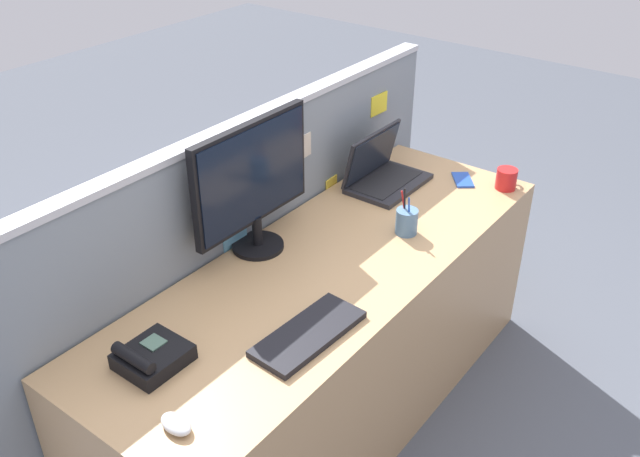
# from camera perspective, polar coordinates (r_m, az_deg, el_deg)

# --- Properties ---
(ground_plane) EXTENTS (10.00, 10.00, 0.00)m
(ground_plane) POSITION_cam_1_polar(r_m,az_deg,el_deg) (2.92, 0.81, -14.77)
(ground_plane) COLOR #4C515B
(desk) EXTENTS (2.00, 0.68, 0.73)m
(desk) POSITION_cam_1_polar(r_m,az_deg,el_deg) (2.67, 0.87, -9.30)
(desk) COLOR tan
(desk) RESTS_ON ground_plane
(cubicle_divider) EXTENTS (2.27, 0.08, 1.18)m
(cubicle_divider) POSITION_cam_1_polar(r_m,az_deg,el_deg) (2.73, -5.53, -2.48)
(cubicle_divider) COLOR gray
(cubicle_divider) RESTS_ON ground_plane
(desktop_monitor) EXTENTS (0.54, 0.19, 0.48)m
(desktop_monitor) POSITION_cam_1_polar(r_m,az_deg,el_deg) (2.41, -5.56, 4.00)
(desktop_monitor) COLOR black
(desktop_monitor) RESTS_ON desk
(laptop) EXTENTS (0.36, 0.24, 0.23)m
(laptop) POSITION_cam_1_polar(r_m,az_deg,el_deg) (2.95, 5.10, 4.72)
(laptop) COLOR #232328
(laptop) RESTS_ON desk
(desk_phone) EXTENTS (0.19, 0.17, 0.09)m
(desk_phone) POSITION_cam_1_polar(r_m,az_deg,el_deg) (2.07, -13.71, -10.22)
(desk_phone) COLOR black
(desk_phone) RESTS_ON desk
(keyboard_main) EXTENTS (0.38, 0.18, 0.02)m
(keyboard_main) POSITION_cam_1_polar(r_m,az_deg,el_deg) (2.12, -0.95, -8.64)
(keyboard_main) COLOR black
(keyboard_main) RESTS_ON desk
(computer_mouse_right_hand) EXTENTS (0.07, 0.10, 0.03)m
(computer_mouse_right_hand) POSITION_cam_1_polar(r_m,az_deg,el_deg) (1.88, -11.76, -15.46)
(computer_mouse_right_hand) COLOR silver
(computer_mouse_right_hand) RESTS_ON desk
(pen_cup) EXTENTS (0.08, 0.08, 0.19)m
(pen_cup) POSITION_cam_1_polar(r_m,az_deg,el_deg) (2.61, 7.14, 0.60)
(pen_cup) COLOR #4C7093
(pen_cup) RESTS_ON desk
(cell_phone_blue_case) EXTENTS (0.15, 0.14, 0.01)m
(cell_phone_blue_case) POSITION_cam_1_polar(r_m,az_deg,el_deg) (3.05, 11.65, 3.95)
(cell_phone_blue_case) COLOR blue
(cell_phone_blue_case) RESTS_ON desk
(coffee_mug) EXTENTS (0.12, 0.09, 0.09)m
(coffee_mug) POSITION_cam_1_polar(r_m,az_deg,el_deg) (3.01, 15.10, 3.98)
(coffee_mug) COLOR red
(coffee_mug) RESTS_ON desk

